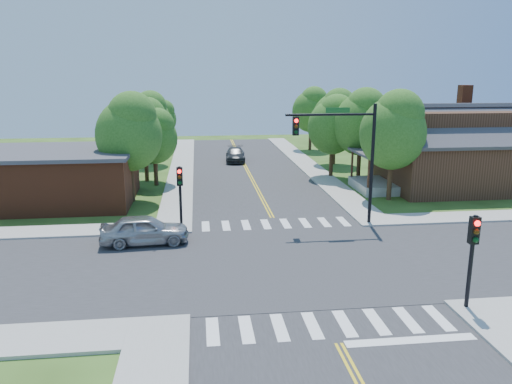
{
  "coord_description": "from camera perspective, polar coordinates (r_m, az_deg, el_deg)",
  "views": [
    {
      "loc": [
        -4.55,
        -22.22,
        8.95
      ],
      "look_at": [
        -1.26,
        5.6,
        2.2
      ],
      "focal_mm": 35.0,
      "sensor_mm": 36.0,
      "label": 1
    }
  ],
  "objects": [
    {
      "name": "sidewalk_nw",
      "position": [
        40.66,
        -22.64,
        -0.13
      ],
      "size": [
        40.0,
        40.0,
        0.14
      ],
      "color": "#9E9B93",
      "rests_on": "ground"
    },
    {
      "name": "ground",
      "position": [
        24.39,
        4.54,
        -8.03
      ],
      "size": [
        100.0,
        100.0,
        0.0
      ],
      "primitive_type": "plane",
      "color": "#2F4A17",
      "rests_on": "ground"
    },
    {
      "name": "tree_w_b",
      "position": [
        42.25,
        -12.54,
        7.31
      ],
      "size": [
        4.12,
        3.92,
        7.01
      ],
      "color": "#382314",
      "rests_on": "ground"
    },
    {
      "name": "stop_bar",
      "position": [
        18.54,
        17.25,
        -15.99
      ],
      "size": [
        4.6,
        0.45,
        0.09
      ],
      "primitive_type": "cube",
      "color": "white",
      "rests_on": "ground"
    },
    {
      "name": "signal_pole_nw",
      "position": [
        28.52,
        -8.68,
        0.65
      ],
      "size": [
        0.34,
        0.42,
        3.8
      ],
      "color": "black",
      "rests_on": "ground"
    },
    {
      "name": "intersection_patch",
      "position": [
        24.39,
        4.54,
        -8.03
      ],
      "size": [
        10.2,
        10.2,
        0.06
      ],
      "primitive_type": "cube",
      "color": "#2D2D30",
      "rests_on": "ground"
    },
    {
      "name": "tree_w_c",
      "position": [
        50.33,
        -12.15,
        8.47
      ],
      "size": [
        4.27,
        4.05,
        7.26
      ],
      "color": "#382314",
      "rests_on": "ground"
    },
    {
      "name": "tree_house",
      "position": [
        43.37,
        8.86,
        7.77
      ],
      "size": [
        4.23,
        4.01,
        7.18
      ],
      "color": "#382314",
      "rests_on": "ground"
    },
    {
      "name": "signal_pole_se",
      "position": [
        20.45,
        23.55,
        -5.54
      ],
      "size": [
        0.34,
        0.42,
        3.8
      ],
      "color": "black",
      "rests_on": "ground"
    },
    {
      "name": "tree_e_a",
      "position": [
        36.21,
        15.54,
        7.04
      ],
      "size": [
        4.63,
        4.39,
        7.86
      ],
      "color": "#382314",
      "rests_on": "ground"
    },
    {
      "name": "tree_e_b",
      "position": [
        42.16,
        12.02,
        8.02
      ],
      "size": [
        4.58,
        4.35,
        7.78
      ],
      "color": "#382314",
      "rests_on": "ground"
    },
    {
      "name": "tree_e_d",
      "position": [
        58.8,
        6.38,
        9.46
      ],
      "size": [
        4.35,
        4.13,
        7.39
      ],
      "color": "#382314",
      "rests_on": "ground"
    },
    {
      "name": "road_ew",
      "position": [
        24.38,
        4.54,
        -7.98
      ],
      "size": [
        90.0,
        10.0,
        0.04
      ],
      "primitive_type": "cube",
      "color": "#2D2D30",
      "rests_on": "ground"
    },
    {
      "name": "tree_bldg",
      "position": [
        40.59,
        -11.46,
        6.41
      ],
      "size": [
        3.68,
        3.49,
        6.25
      ],
      "color": "#382314",
      "rests_on": "ground"
    },
    {
      "name": "tree_w_d",
      "position": [
        59.74,
        -10.69,
        8.42
      ],
      "size": [
        3.46,
        3.29,
        5.88
      ],
      "color": "#382314",
      "rests_on": "ground"
    },
    {
      "name": "signal_mast_ne",
      "position": [
        29.36,
        10.13,
        5.31
      ],
      "size": [
        5.3,
        0.42,
        7.2
      ],
      "color": "black",
      "rests_on": "ground"
    },
    {
      "name": "sidewalk_ne",
      "position": [
        44.05,
        20.97,
        1.01
      ],
      "size": [
        40.0,
        40.0,
        0.14
      ],
      "color": "#9E9B93",
      "rests_on": "ground"
    },
    {
      "name": "house_ne",
      "position": [
        41.8,
        21.47,
        4.88
      ],
      "size": [
        13.05,
        8.8,
        7.11
      ],
      "color": "#371F13",
      "rests_on": "ground"
    },
    {
      "name": "tree_w_a",
      "position": [
        35.61,
        -14.23,
        6.87
      ],
      "size": [
        4.55,
        4.32,
        7.73
      ],
      "color": "#382314",
      "rests_on": "ground"
    },
    {
      "name": "crosswalk_south",
      "position": [
        18.89,
        8.3,
        -14.74
      ],
      "size": [
        8.85,
        2.0,
        0.01
      ],
      "color": "white",
      "rests_on": "ground"
    },
    {
      "name": "building_nw",
      "position": [
        37.39,
        -21.57,
        1.7
      ],
      "size": [
        10.4,
        8.4,
        3.73
      ],
      "color": "brown",
      "rests_on": "ground"
    },
    {
      "name": "road_ns",
      "position": [
        24.38,
        4.54,
        -7.99
      ],
      "size": [
        10.0,
        90.0,
        0.04
      ],
      "primitive_type": "cube",
      "color": "#2D2D30",
      "rests_on": "ground"
    },
    {
      "name": "car_silver",
      "position": [
        27.14,
        -12.61,
        -4.29
      ],
      "size": [
        2.44,
        4.85,
        1.57
      ],
      "primitive_type": "imported",
      "rotation": [
        0.0,
        0.0,
        1.63
      ],
      "color": "#A3A6A9",
      "rests_on": "ground"
    },
    {
      "name": "crosswalk_north",
      "position": [
        30.13,
        2.26,
        -3.65
      ],
      "size": [
        8.85,
        2.0,
        0.01
      ],
      "color": "white",
      "rests_on": "ground"
    },
    {
      "name": "car_dgrey",
      "position": [
        51.11,
        -2.38,
        4.23
      ],
      "size": [
        2.49,
        4.96,
        1.37
      ],
      "primitive_type": "imported",
      "rotation": [
        0.0,
        0.0,
        -0.06
      ],
      "color": "#292B2E",
      "rests_on": "ground"
    },
    {
      "name": "centerline",
      "position": [
        24.37,
        4.54,
        -7.93
      ],
      "size": [
        0.3,
        90.0,
        0.01
      ],
      "color": "yellow",
      "rests_on": "ground"
    },
    {
      "name": "tree_e_c",
      "position": [
        49.75,
        9.15,
        8.72
      ],
      "size": [
        4.4,
        4.18,
        7.49
      ],
      "color": "#382314",
      "rests_on": "ground"
    }
  ]
}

